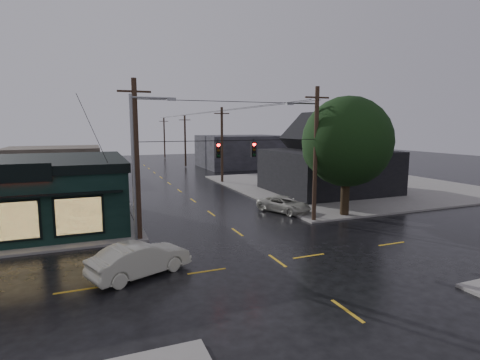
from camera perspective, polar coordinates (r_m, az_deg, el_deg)
name	(u,v)px	position (r m, az deg, el deg)	size (l,w,h in m)	color
ground_plane	(277,261)	(20.93, 5.71, -12.15)	(160.00, 160.00, 0.00)	black
sidewalk_ne	(347,185)	(47.93, 15.98, -0.74)	(28.00, 28.00, 0.15)	slate
pizza_shop	(4,193)	(31.24, -32.32, -1.74)	(16.30, 12.34, 4.90)	black
ne_building	(328,152)	(42.09, 13.31, 4.18)	(12.60, 11.60, 8.75)	black
corner_tree	(347,142)	(30.95, 16.01, 5.61)	(7.16, 7.16, 9.49)	black
utility_pole_nw	(140,241)	(25.10, -14.99, -8.91)	(2.00, 0.32, 10.15)	black
utility_pole_ne	(314,222)	(29.45, 11.15, -6.24)	(2.00, 0.32, 10.15)	black
utility_pole_far_a	(222,183)	(48.54, -2.73, -0.41)	(2.00, 0.32, 9.65)	black
utility_pole_far_b	(186,167)	(67.61, -8.28, 1.95)	(2.00, 0.32, 9.15)	black
utility_pole_far_c	(165,158)	(87.10, -11.37, 3.26)	(2.00, 0.32, 9.15)	black
span_signal_assembly	(236,149)	(25.64, -0.64, 4.70)	(13.00, 0.48, 1.23)	black
streetlight_nw	(136,244)	(24.40, -15.50, -9.43)	(5.40, 0.30, 9.15)	gray
streetlight_ne	(314,219)	(30.28, 11.23, -5.84)	(5.40, 0.30, 9.15)	gray
bg_building_west	(54,163)	(57.80, -26.53, 2.32)	(12.00, 10.00, 4.40)	#2F2922
bg_building_east	(241,151)	(67.39, 0.18, 4.41)	(14.00, 12.00, 5.60)	black
sedan_cream	(140,259)	(19.33, -14.97, -11.57)	(1.73, 4.97, 1.64)	#B8B7A1
suv_silver	(284,204)	(32.11, 6.73, -3.72)	(2.20, 4.78, 1.33)	#B1B0A3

